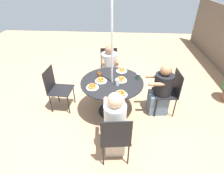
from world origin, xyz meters
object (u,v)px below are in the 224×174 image
Objects in this scene: pancake_plate_b at (101,80)px; patio_table at (112,88)px; diner_north at (110,70)px; pancake_plate_d at (121,79)px; patio_chair_south at (116,136)px; patio_chair_west at (170,90)px; coffee_cup at (138,76)px; diner_south at (115,126)px; pancake_plate_e at (122,71)px; pancake_plate_c at (92,87)px; pancake_plate_a at (121,94)px; drinking_glass_a at (117,82)px; patio_chair_east at (56,87)px; diner_west at (161,92)px; patio_chair_north at (109,65)px; syrup_bottle at (99,75)px.

patio_table is at bearing 93.28° from pancake_plate_b.
pancake_plate_d is (0.94, 0.31, 0.28)m from diner_north.
diner_north is 1.18× the size of patio_chair_south.
patio_chair_west reaches higher than coffee_cup.
diner_south is (-0.18, -0.02, 0.01)m from patio_chair_south.
pancake_plate_e is at bearing -131.23° from coffee_cup.
diner_south is 5.17× the size of pancake_plate_d.
pancake_plate_b is at bearing 151.43° from pancake_plate_c.
diner_north reaches higher than pancake_plate_c.
pancake_plate_c is (-0.19, -0.53, 0.00)m from pancake_plate_a.
patio_chair_west is (-0.09, 1.18, -0.07)m from patio_table.
patio_chair_south is 0.18m from diner_south.
pancake_plate_c is at bearing 72.55° from diner_north.
coffee_cup is (-0.09, 0.34, 0.04)m from pancake_plate_d.
pancake_plate_c is (0.25, -0.35, 0.17)m from patio_table.
pancake_plate_c is 0.95m from coffee_cup.
diner_south is 5.17× the size of pancake_plate_a.
pancake_plate_b is 1.76× the size of drinking_glass_a.
coffee_cup is at bearing 48.77° from pancake_plate_e.
patio_chair_west is at bearing 118.24° from pancake_plate_a.
coffee_cup is at bearing 122.92° from drinking_glass_a.
pancake_plate_c is (-0.74, -0.46, 0.23)m from diner_south.
pancake_plate_c reaches higher than patio_table.
patio_table is 5.34× the size of pancake_plate_a.
patio_chair_east reaches higher than pancake_plate_a.
diner_west is 1.41m from pancake_plate_c.
pancake_plate_b is at bearing 79.45° from patio_chair_north.
pancake_plate_b is 0.40m from pancake_plate_d.
pancake_plate_a is (0.53, -0.99, 0.24)m from patio_chair_west.
patio_chair_north is at bearing 140.23° from patio_chair_east.
pancake_plate_e is (0.55, 0.31, 0.28)m from diner_north.
pancake_plate_b is at bearing 77.51° from diner_north.
diner_west is 0.86m from pancake_plate_d.
patio_chair_east is at bearing 39.77° from patio_chair_north.
patio_table is 0.46m from pancake_plate_c.
pancake_plate_d is at bearing 98.47° from pancake_plate_b.
diner_north is 1.49m from pancake_plate_a.
pancake_plate_d is at bearing -179.24° from pancake_plate_a.
pancake_plate_e is (0.73, 0.33, 0.23)m from patio_chair_north.
patio_table is at bearing -139.79° from drinking_glass_a.
patio_table is at bearing 90.00° from patio_chair_north.
diner_south is 9.10× the size of drinking_glass_a.
patio_chair_north is 1.06m from syrup_bottle.
pancake_plate_a is at bearing 113.72° from patio_chair_west.
diner_west is at bearing 103.81° from pancake_plate_c.
pancake_plate_d is at bearing 87.74° from diner_west.
syrup_bottle is at bearing 82.01° from diner_west.
diner_west is at bearing 94.52° from patio_table.
patio_table is 1.18m from patio_chair_west.
diner_west is at bearing 66.33° from pancake_plate_e.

